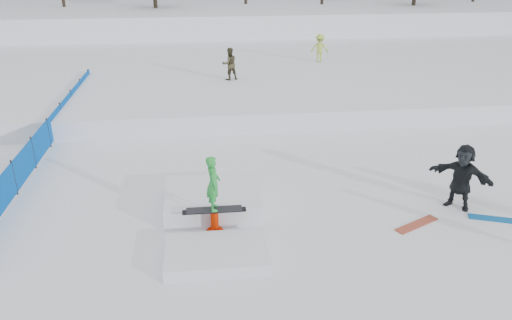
{
  "coord_description": "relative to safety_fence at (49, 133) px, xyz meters",
  "views": [
    {
      "loc": [
        -1.02,
        -11.04,
        6.78
      ],
      "look_at": [
        0.5,
        2.0,
        1.1
      ],
      "focal_mm": 35.0,
      "sensor_mm": 36.0,
      "label": 1
    }
  ],
  "objects": [
    {
      "name": "jib_rail_feature",
      "position": [
        5.71,
        -6.02,
        -0.25
      ],
      "size": [
        2.6,
        4.4,
        2.11
      ],
      "color": "white",
      "rests_on": "ground"
    },
    {
      "name": "safety_fence",
      "position": [
        0.0,
        0.0,
        0.0
      ],
      "size": [
        0.05,
        16.0,
        1.1
      ],
      "color": "#0046A5",
      "rests_on": "ground"
    },
    {
      "name": "loose_board_red",
      "position": [
        11.0,
        -6.84,
        -0.54
      ],
      "size": [
        1.37,
        0.89,
        0.03
      ],
      "primitive_type": "cube",
      "rotation": [
        0.0,
        0.0,
        0.47
      ],
      "color": "#9B3E2B",
      "rests_on": "ground"
    },
    {
      "name": "walker_ygreen",
      "position": [
        12.15,
        9.32,
        1.01
      ],
      "size": [
        1.11,
        0.85,
        1.52
      ],
      "primitive_type": "imported",
      "rotation": [
        0.0,
        0.0,
        2.81
      ],
      "color": "#B0CB44",
      "rests_on": "snow_midrise"
    },
    {
      "name": "snow_berm",
      "position": [
        6.5,
        23.4,
        0.65
      ],
      "size": [
        60.0,
        14.0,
        2.4
      ],
      "primitive_type": "cube",
      "color": "white",
      "rests_on": "ground"
    },
    {
      "name": "loose_board_teal",
      "position": [
        13.23,
        -6.82,
        -0.54
      ],
      "size": [
        1.41,
        0.75,
        0.03
      ],
      "primitive_type": "cube",
      "rotation": [
        0.0,
        0.0,
        -0.36
      ],
      "color": "#08549B",
      "rests_on": "ground"
    },
    {
      "name": "spectator_dark",
      "position": [
        12.52,
        -6.01,
        0.38
      ],
      "size": [
        1.61,
        1.61,
        1.86
      ],
      "primitive_type": "imported",
      "rotation": [
        0.0,
        0.0,
        -0.79
      ],
      "color": "black",
      "rests_on": "ground"
    },
    {
      "name": "walker_olive",
      "position": [
        6.96,
        5.93,
        1.01
      ],
      "size": [
        0.88,
        0.77,
        1.53
      ],
      "primitive_type": "imported",
      "rotation": [
        0.0,
        0.0,
        3.43
      ],
      "color": "#3C3622",
      "rests_on": "snow_midrise"
    },
    {
      "name": "snow_midrise",
      "position": [
        6.5,
        9.4,
        -0.15
      ],
      "size": [
        50.0,
        18.0,
        0.8
      ],
      "primitive_type": "cube",
      "color": "white",
      "rests_on": "ground"
    },
    {
      "name": "ground",
      "position": [
        6.5,
        -6.6,
        -0.55
      ],
      "size": [
        120.0,
        120.0,
        0.0
      ],
      "primitive_type": "plane",
      "color": "white"
    }
  ]
}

